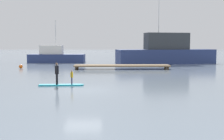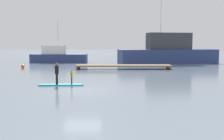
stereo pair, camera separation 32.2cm
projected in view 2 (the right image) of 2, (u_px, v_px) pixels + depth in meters
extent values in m
plane|color=gray|center=(83.00, 90.00, 19.38)|extent=(240.00, 240.00, 0.00)
cube|color=#1E9EB2|center=(60.00, 85.00, 21.38)|extent=(3.15, 0.73, 0.10)
cube|color=#1E9EB2|center=(82.00, 85.00, 21.45)|extent=(0.26, 0.43, 0.09)
cylinder|color=black|center=(57.00, 79.00, 21.50)|extent=(0.12, 0.12, 0.77)
cylinder|color=black|center=(57.00, 79.00, 21.16)|extent=(0.12, 0.12, 0.77)
cylinder|color=black|center=(57.00, 70.00, 21.27)|extent=(0.30, 0.30, 0.64)
sphere|color=#8C664C|center=(57.00, 64.00, 21.23)|extent=(0.18, 0.18, 0.18)
cylinder|color=black|center=(56.00, 73.00, 21.07)|extent=(0.03, 0.03, 1.79)
cube|color=black|center=(57.00, 83.00, 21.15)|extent=(0.04, 0.14, 0.18)
cylinder|color=#19194C|center=(72.00, 81.00, 21.50)|extent=(0.08, 0.08, 0.50)
cylinder|color=#19194C|center=(72.00, 81.00, 21.28)|extent=(0.08, 0.08, 0.50)
cylinder|color=#F2B20C|center=(72.00, 75.00, 21.35)|extent=(0.19, 0.19, 0.41)
sphere|color=#8C664C|center=(72.00, 71.00, 21.32)|extent=(0.12, 0.12, 0.12)
cylinder|color=black|center=(72.00, 77.00, 21.20)|extent=(0.03, 0.03, 1.04)
cube|color=black|center=(72.00, 83.00, 21.24)|extent=(0.04, 0.14, 0.18)
cube|color=navy|center=(168.00, 57.00, 44.17)|extent=(15.61, 6.43, 2.17)
cube|color=#33383D|center=(169.00, 41.00, 43.97)|extent=(7.01, 3.59, 2.54)
cylinder|color=silver|center=(161.00, 13.00, 43.30)|extent=(0.12, 0.12, 6.08)
cube|color=navy|center=(59.00, 58.00, 46.45)|extent=(9.08, 2.83, 1.37)
cube|color=white|center=(54.00, 50.00, 46.36)|extent=(3.66, 1.84, 1.42)
cylinder|color=silver|center=(58.00, 33.00, 46.07)|extent=(0.12, 0.12, 4.01)
cube|color=#846B4C|center=(123.00, 66.00, 34.83)|extent=(11.53, 2.04, 0.18)
cylinder|color=#473828|center=(78.00, 67.00, 34.13)|extent=(0.28, 0.28, 0.51)
cylinder|color=#473828|center=(79.00, 66.00, 35.57)|extent=(0.28, 0.28, 0.51)
cylinder|color=#473828|center=(169.00, 67.00, 34.13)|extent=(0.28, 0.28, 0.51)
cylinder|color=#473828|center=(167.00, 66.00, 35.57)|extent=(0.28, 0.28, 0.51)
sphere|color=orange|center=(23.00, 66.00, 36.00)|extent=(0.47, 0.47, 0.47)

